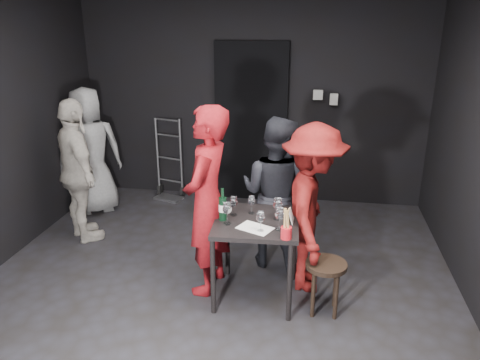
% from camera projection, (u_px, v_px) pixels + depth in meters
% --- Properties ---
extents(floor, '(4.50, 5.00, 0.02)m').
position_uv_depth(floor, '(212.00, 296.00, 4.25)').
color(floor, black).
rests_on(floor, ground).
extents(wall_back, '(4.50, 0.04, 2.70)m').
position_uv_depth(wall_back, '(252.00, 100.00, 6.12)').
color(wall_back, black).
rests_on(wall_back, ground).
extents(doorway, '(0.95, 0.10, 2.10)m').
position_uv_depth(doorway, '(251.00, 124.00, 6.16)').
color(doorway, black).
rests_on(doorway, ground).
extents(wallbox_upper, '(0.12, 0.06, 0.12)m').
position_uv_depth(wallbox_upper, '(318.00, 95.00, 5.90)').
color(wallbox_upper, '#B7B7B2').
rests_on(wallbox_upper, wall_back).
extents(wallbox_lower, '(0.10, 0.06, 0.14)m').
position_uv_depth(wallbox_lower, '(334.00, 99.00, 5.89)').
color(wallbox_lower, '#B7B7B2').
rests_on(wallbox_lower, wall_back).
extents(hand_truck, '(0.37, 0.32, 1.11)m').
position_uv_depth(hand_truck, '(170.00, 183.00, 6.47)').
color(hand_truck, '#B2B2B7').
rests_on(hand_truck, floor).
extents(tasting_table, '(0.72, 0.72, 0.75)m').
position_uv_depth(tasting_table, '(256.00, 230.00, 4.06)').
color(tasting_table, black).
rests_on(tasting_table, floor).
extents(stool, '(0.35, 0.35, 0.47)m').
position_uv_depth(stool, '(326.00, 273.00, 3.92)').
color(stool, black).
rests_on(stool, floor).
extents(server_red, '(0.55, 0.77, 1.97)m').
position_uv_depth(server_red, '(207.00, 188.00, 4.08)').
color(server_red, maroon).
rests_on(server_red, floor).
extents(woman_black, '(0.85, 0.65, 1.55)m').
position_uv_depth(woman_black, '(276.00, 192.00, 4.57)').
color(woman_black, black).
rests_on(woman_black, floor).
extents(man_maroon, '(0.49, 1.05, 1.61)m').
position_uv_depth(man_maroon, '(312.00, 206.00, 4.17)').
color(man_maroon, maroon).
rests_on(man_maroon, floor).
extents(bystander_cream, '(1.04, 1.04, 1.70)m').
position_uv_depth(bystander_cream, '(77.00, 167.00, 5.06)').
color(bystander_cream, '#BBB2A5').
rests_on(bystander_cream, floor).
extents(bystander_grey, '(0.95, 0.83, 1.71)m').
position_uv_depth(bystander_grey, '(89.00, 147.00, 5.80)').
color(bystander_grey, gray).
rests_on(bystander_grey, floor).
extents(tasting_mat, '(0.33, 0.28, 0.00)m').
position_uv_depth(tasting_mat, '(255.00, 228.00, 3.87)').
color(tasting_mat, white).
rests_on(tasting_mat, tasting_table).
extents(wine_glass_a, '(0.10, 0.10, 0.21)m').
position_uv_depth(wine_glass_a, '(227.00, 212.00, 3.91)').
color(wine_glass_a, white).
rests_on(wine_glass_a, tasting_table).
extents(wine_glass_b, '(0.09, 0.09, 0.19)m').
position_uv_depth(wine_glass_b, '(234.00, 205.00, 4.09)').
color(wine_glass_b, white).
rests_on(wine_glass_b, tasting_table).
extents(wine_glass_c, '(0.09, 0.09, 0.18)m').
position_uv_depth(wine_glass_c, '(252.00, 204.00, 4.13)').
color(wine_glass_c, white).
rests_on(wine_glass_c, tasting_table).
extents(wine_glass_d, '(0.09, 0.09, 0.19)m').
position_uv_depth(wine_glass_d, '(261.00, 220.00, 3.79)').
color(wine_glass_d, white).
rests_on(wine_glass_d, tasting_table).
extents(wine_glass_e, '(0.10, 0.10, 0.21)m').
position_uv_depth(wine_glass_e, '(279.00, 218.00, 3.81)').
color(wine_glass_e, white).
rests_on(wine_glass_e, tasting_table).
extents(wine_glass_f, '(0.11, 0.11, 0.21)m').
position_uv_depth(wine_glass_f, '(278.00, 208.00, 4.00)').
color(wine_glass_f, white).
rests_on(wine_glass_f, tasting_table).
extents(wine_bottle, '(0.07, 0.07, 0.29)m').
position_uv_depth(wine_bottle, '(223.00, 208.00, 3.99)').
color(wine_bottle, black).
rests_on(wine_bottle, tasting_table).
extents(breadstick_cup, '(0.09, 0.09, 0.27)m').
position_uv_depth(breadstick_cup, '(287.00, 224.00, 3.66)').
color(breadstick_cup, red).
rests_on(breadstick_cup, tasting_table).
extents(reserved_card, '(0.09, 0.15, 0.11)m').
position_uv_depth(reserved_card, '(287.00, 216.00, 3.97)').
color(reserved_card, white).
rests_on(reserved_card, tasting_table).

